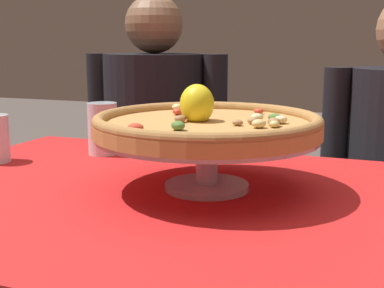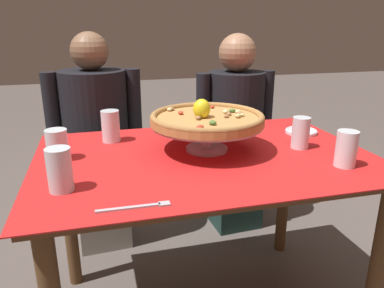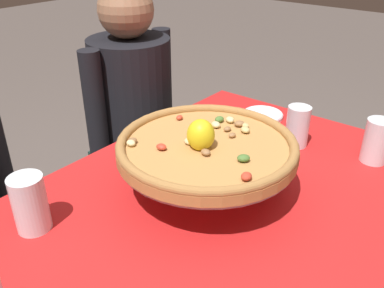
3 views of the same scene
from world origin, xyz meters
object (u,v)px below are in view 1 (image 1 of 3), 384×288
object	(u,v)px
pizza	(207,123)
diner_left	(156,173)
pizza_stand	(207,147)
water_glass_back_left	(103,131)

from	to	relation	value
pizza	diner_left	distance (m)	0.85
diner_left	pizza	bearing A→B (deg)	-57.64
pizza_stand	water_glass_back_left	size ratio (longest dim) A/B	3.24
water_glass_back_left	diner_left	xyz separation A→B (m)	(-0.06, 0.46, -0.23)
pizza	diner_left	world-z (taller)	diner_left
pizza	water_glass_back_left	size ratio (longest dim) A/B	3.30
pizza_stand	diner_left	xyz separation A→B (m)	(-0.43, 0.67, -0.25)
pizza	diner_left	xyz separation A→B (m)	(-0.43, 0.67, -0.30)
pizza_stand	diner_left	size ratio (longest dim) A/B	0.37
pizza	water_glass_back_left	world-z (taller)	pizza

